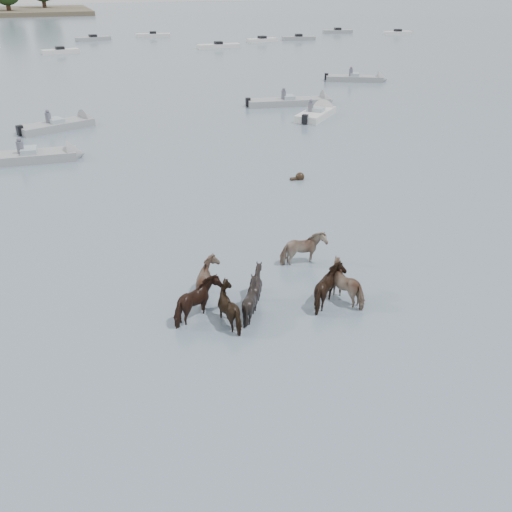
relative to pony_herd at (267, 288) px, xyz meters
name	(u,v)px	position (x,y,z in m)	size (l,w,h in m)	color
ground	(268,348)	(-0.87, -2.28, -0.49)	(400.00, 400.00, 0.00)	slate
pony_herd	(267,288)	(0.00, 0.00, 0.00)	(6.45, 3.92, 1.37)	black
swimming_pony	(299,177)	(5.68, 10.19, -0.39)	(0.72, 0.44, 0.44)	black
motorboat_a	(67,124)	(-4.25, 24.89, -0.27)	(5.34, 3.41, 1.92)	gray
motorboat_b	(45,156)	(-5.86, 17.90, -0.27)	(5.46, 1.96, 1.92)	gray
motorboat_c	(299,102)	(12.89, 26.21, -0.27)	(6.95, 2.66, 1.92)	gray
motorboat_d	(319,113)	(12.64, 22.23, -0.27)	(4.39, 4.33, 1.92)	silver
motorboat_e	(363,79)	(22.74, 33.65, -0.27)	(5.74, 4.00, 1.92)	gray
distant_flotilla	(72,44)	(-0.56, 71.86, -0.24)	(104.23, 20.47, 0.93)	gray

